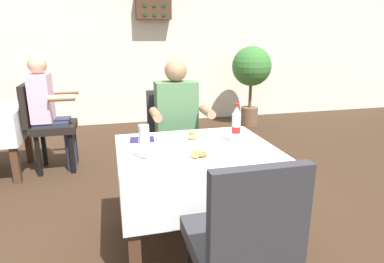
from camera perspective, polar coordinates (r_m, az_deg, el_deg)
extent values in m
plane|color=#382619|center=(2.47, -0.52, -19.42)|extent=(11.00, 11.00, 0.00)
cube|color=silver|center=(5.76, -9.91, 16.03)|extent=(11.00, 0.12, 2.92)
cube|color=white|center=(2.20, 0.64, -2.96)|extent=(1.03, 0.84, 0.02)
cube|color=white|center=(1.90, 3.90, -11.76)|extent=(1.03, 0.02, 0.32)
cube|color=white|center=(2.63, -1.68, -3.63)|extent=(1.03, 0.02, 0.32)
cube|color=white|center=(2.19, -12.47, -8.16)|extent=(0.02, 0.84, 0.32)
cube|color=white|center=(2.43, 12.38, -5.72)|extent=(0.02, 0.84, 0.32)
cube|color=#472D1E|center=(1.97, -10.10, -17.48)|extent=(0.07, 0.07, 0.71)
cube|color=#472D1E|center=(2.20, 15.09, -13.90)|extent=(0.07, 0.07, 0.71)
cube|color=#472D1E|center=(2.60, -11.38, -8.81)|extent=(0.07, 0.07, 0.71)
cube|color=#472D1E|center=(2.78, 7.87, -6.94)|extent=(0.07, 0.07, 0.71)
cube|color=#2D2D33|center=(2.93, -2.99, -2.77)|extent=(0.44, 0.44, 0.08)
cube|color=#2D2D33|center=(3.10, -3.98, 3.24)|extent=(0.42, 0.06, 0.44)
cube|color=black|center=(2.85, -5.62, -9.15)|extent=(0.04, 0.04, 0.45)
cube|color=black|center=(2.91, 1.07, -8.49)|extent=(0.04, 0.04, 0.45)
cube|color=black|center=(3.16, -6.58, -6.59)|extent=(0.04, 0.04, 0.45)
cube|color=black|center=(3.22, -0.54, -6.06)|extent=(0.04, 0.04, 0.45)
cube|color=#2D2D33|center=(1.68, 7.28, -18.24)|extent=(0.44, 0.44, 0.08)
cube|color=#2D2D33|center=(1.35, 11.66, -14.71)|extent=(0.42, 0.06, 0.44)
cube|color=black|center=(2.02, 9.94, -21.03)|extent=(0.04, 0.04, 0.45)
cylinder|color=#282D42|center=(2.84, -3.22, -9.20)|extent=(0.10, 0.10, 0.45)
cylinder|color=#282D42|center=(2.87, -0.05, -8.88)|extent=(0.10, 0.10, 0.45)
cube|color=#282D42|center=(2.90, -2.38, -2.60)|extent=(0.34, 0.36, 0.12)
cube|color=#4C754C|center=(2.89, -2.78, 3.73)|extent=(0.36, 0.20, 0.50)
sphere|color=#997051|center=(2.84, -2.87, 10.56)|extent=(0.19, 0.19, 0.19)
cylinder|color=#997051|center=(2.63, -6.38, 2.97)|extent=(0.07, 0.26, 0.07)
cylinder|color=#997051|center=(2.72, 2.65, 3.49)|extent=(0.07, 0.26, 0.07)
cylinder|color=white|center=(2.00, 0.90, -4.44)|extent=(0.24, 0.24, 0.01)
ellipsoid|color=gold|center=(1.97, 0.48, -4.18)|extent=(0.06, 0.08, 0.02)
ellipsoid|color=#99602D|center=(1.99, 1.56, -3.95)|extent=(0.10, 0.10, 0.03)
ellipsoid|color=gold|center=(1.98, 0.96, -3.65)|extent=(0.07, 0.06, 0.05)
cylinder|color=white|center=(2.32, 0.11, -1.47)|extent=(0.23, 0.23, 0.01)
ellipsoid|color=gold|center=(2.31, 0.11, -0.97)|extent=(0.09, 0.08, 0.04)
ellipsoid|color=gold|center=(2.31, 0.28, -0.94)|extent=(0.07, 0.06, 0.03)
ellipsoid|color=#99602D|center=(2.34, 0.06, -0.57)|extent=(0.07, 0.10, 0.05)
cylinder|color=white|center=(1.99, -8.19, -4.78)|extent=(0.07, 0.07, 0.01)
cylinder|color=white|center=(1.98, -8.21, -4.30)|extent=(0.02, 0.02, 0.03)
cylinder|color=white|center=(1.95, -8.33, -1.42)|extent=(0.06, 0.06, 0.18)
cylinder|color=#C68928|center=(1.96, -8.28, -2.79)|extent=(0.06, 0.06, 0.08)
cylinder|color=silver|center=(2.28, 7.69, 0.59)|extent=(0.06, 0.06, 0.21)
cylinder|color=red|center=(2.28, 7.68, 0.34)|extent=(0.06, 0.06, 0.05)
cone|color=silver|center=(2.25, 7.81, 3.79)|extent=(0.05, 0.05, 0.05)
cylinder|color=red|center=(2.24, 7.85, 4.68)|extent=(0.03, 0.03, 0.02)
cube|color=#231E4C|center=(2.36, -8.68, -1.40)|extent=(0.18, 0.15, 0.01)
cube|color=silver|center=(2.36, -9.13, -1.25)|extent=(0.03, 0.19, 0.01)
cube|color=silver|center=(2.36, -8.25, -1.22)|extent=(0.03, 0.19, 0.01)
cube|color=white|center=(3.94, -27.27, 1.24)|extent=(0.02, 0.73, 0.32)
cube|color=#472D1E|center=(3.72, -28.65, -2.89)|extent=(0.07, 0.07, 0.71)
cube|color=#472D1E|center=(4.29, -26.76, -0.31)|extent=(0.07, 0.07, 0.71)
cube|color=black|center=(3.90, -22.76, 0.72)|extent=(0.44, 0.44, 0.08)
cube|color=black|center=(3.89, -26.81, 4.16)|extent=(0.06, 0.42, 0.44)
cube|color=black|center=(3.79, -20.14, -3.63)|extent=(0.04, 0.04, 0.45)
cube|color=black|center=(4.11, -19.71, -2.08)|extent=(0.04, 0.04, 0.45)
cube|color=black|center=(3.84, -25.18, -3.92)|extent=(0.04, 0.04, 0.45)
cube|color=black|center=(4.16, -24.37, -2.37)|extent=(0.04, 0.04, 0.45)
cylinder|color=#282D42|center=(3.88, -20.43, -3.22)|extent=(0.10, 0.10, 0.45)
cylinder|color=#282D42|center=(4.03, -20.21, -2.49)|extent=(0.10, 0.10, 0.45)
cube|color=#282D42|center=(3.90, -23.08, 0.99)|extent=(0.36, 0.34, 0.12)
cube|color=silver|center=(3.85, -24.76, 5.36)|extent=(0.20, 0.36, 0.50)
sphere|color=tan|center=(3.81, -25.37, 10.46)|extent=(0.19, 0.19, 0.19)
cylinder|color=tan|center=(3.60, -21.78, 5.45)|extent=(0.26, 0.07, 0.07)
cylinder|color=tan|center=(4.02, -21.05, 6.52)|extent=(0.26, 0.07, 0.07)
cylinder|color=brown|center=(5.67, 9.92, 2.67)|extent=(0.29, 0.29, 0.30)
cylinder|color=brown|center=(5.60, 10.10, 6.32)|extent=(0.05, 0.05, 0.43)
sphere|color=#387533|center=(5.54, 10.34, 11.13)|extent=(0.64, 0.64, 0.64)
cube|color=#472D1E|center=(5.65, -6.75, 20.95)|extent=(0.56, 0.20, 0.42)
cylinder|color=#193D1E|center=(5.58, -8.26, 19.52)|extent=(0.06, 0.14, 0.06)
cylinder|color=#193D1E|center=(5.60, -6.64, 19.56)|extent=(0.06, 0.14, 0.06)
cylinder|color=#193D1E|center=(5.62, -5.04, 19.59)|extent=(0.06, 0.14, 0.06)
cylinder|color=#193D1E|center=(5.59, -8.32, 20.95)|extent=(0.06, 0.14, 0.06)
cylinder|color=#193D1E|center=(5.61, -6.69, 20.98)|extent=(0.06, 0.14, 0.06)
cylinder|color=#193D1E|center=(5.64, -5.07, 21.01)|extent=(0.06, 0.14, 0.06)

